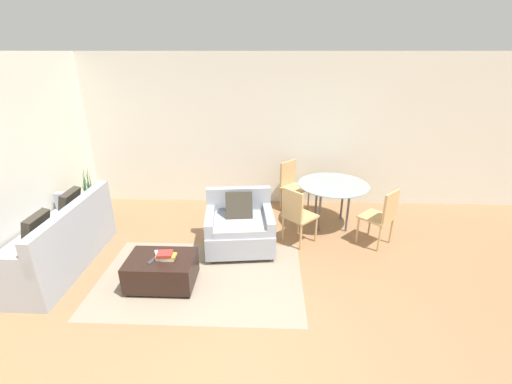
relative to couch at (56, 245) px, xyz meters
name	(u,v)px	position (x,y,z in m)	size (l,w,h in m)	color
ground_plane	(225,336)	(2.43, -1.19, -0.32)	(20.00, 20.00, 0.00)	#936B47
wall_back	(246,132)	(2.43, 2.33, 1.05)	(12.00, 0.06, 2.75)	silver
wall_left	(11,163)	(-0.55, 0.31, 1.05)	(0.06, 12.00, 2.75)	silver
area_rug	(201,278)	(1.99, -0.21, -0.32)	(2.63, 1.70, 0.01)	gray
couch	(56,245)	(0.00, 0.00, 0.00)	(0.87, 1.87, 0.94)	#999EA8
armchair	(240,227)	(2.43, 0.58, 0.02)	(1.06, 0.95, 0.87)	#999EA8
ottoman	(162,270)	(1.53, -0.36, -0.11)	(0.82, 0.57, 0.39)	black
book_stack	(166,256)	(1.61, -0.37, 0.11)	(0.25, 0.16, 0.09)	beige
tv_remote_primary	(157,253)	(1.46, -0.24, 0.07)	(0.10, 0.13, 0.01)	#B7B7BC
tv_remote_secondary	(152,260)	(1.45, -0.41, 0.07)	(0.08, 0.15, 0.01)	#333338
potted_plant	(91,208)	(-0.20, 1.35, -0.08)	(0.33, 0.33, 0.99)	#333338
dining_table	(333,188)	(3.91, 1.36, 0.34)	(1.15, 1.15, 0.74)	#8C9E99
dining_chair_near_left	(297,213)	(3.28, 0.73, 0.20)	(0.59, 0.59, 0.90)	tan
dining_chair_near_right	(383,214)	(4.54, 0.73, 0.20)	(0.59, 0.59, 0.90)	tan
dining_chair_far_left	(292,182)	(3.28, 1.99, 0.20)	(0.59, 0.59, 0.90)	tan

